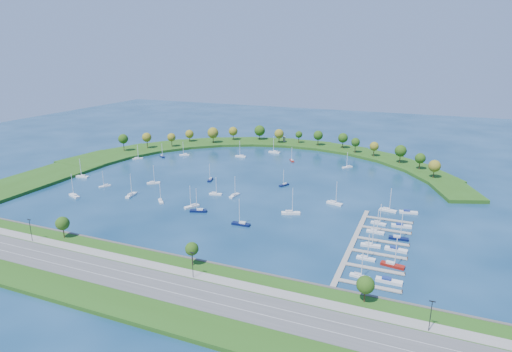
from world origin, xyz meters
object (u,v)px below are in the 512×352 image
at_px(moored_boat_20, 291,212).
at_px(moored_boat_0, 74,195).
at_px(docked_boat_4, 370,245).
at_px(docked_boat_5, 396,249).
at_px(docked_boat_9, 401,226).
at_px(docked_boat_1, 389,281).
at_px(moored_boat_7, 198,210).
at_px(moored_boat_21, 82,176).
at_px(docked_boat_8, 378,223).
at_px(moored_boat_16, 184,155).
at_px(docked_boat_11, 408,212).
at_px(docked_boat_0, 360,275).
at_px(moored_boat_15, 161,201).
at_px(docked_boat_6, 375,231).
at_px(docked_boat_7, 399,238).
at_px(moored_boat_17, 241,156).
at_px(docked_boat_10, 388,210).
at_px(moored_boat_6, 292,160).
at_px(moored_boat_8, 348,167).
at_px(moored_boat_19, 241,223).
at_px(moored_boat_14, 138,158).
at_px(moored_boat_12, 162,156).
at_px(moored_boat_2, 192,206).
at_px(harbor_tower, 284,139).
at_px(moored_boat_18, 234,195).
at_px(moored_boat_13, 335,203).
at_px(moored_boat_11, 131,195).
at_px(moored_boat_5, 284,184).
at_px(docked_boat_3, 392,264).
at_px(moored_boat_3, 105,186).
at_px(moored_boat_10, 274,152).
at_px(docked_boat_2, 366,258).
at_px(moored_boat_4, 210,179).
at_px(moored_boat_1, 153,182).
at_px(moored_boat_9, 215,193).

bearing_deg(moored_boat_20, moored_boat_0, 167.49).
distance_m(moored_boat_0, docked_boat_4, 165.57).
bearing_deg(docked_boat_5, docked_boat_9, 94.59).
distance_m(moored_boat_0, docked_boat_1, 178.18).
distance_m(moored_boat_7, moored_boat_21, 104.16).
xyz_separation_m(docked_boat_1, docked_boat_8, (-10.42, 53.64, 0.16)).
xyz_separation_m(moored_boat_7, moored_boat_16, (-70.87, 101.20, -0.05)).
height_order(moored_boat_0, moored_boat_21, moored_boat_0).
bearing_deg(docked_boat_11, docked_boat_0, -108.63).
height_order(moored_boat_15, docked_boat_6, docked_boat_6).
bearing_deg(docked_boat_7, docked_boat_4, -133.94).
height_order(moored_boat_17, docked_boat_10, moored_boat_17).
height_order(moored_boat_6, moored_boat_8, moored_boat_8).
height_order(docked_boat_6, docked_boat_11, docked_boat_6).
xyz_separation_m(moored_boat_17, docked_boat_7, (126.58, -108.84, -0.01)).
height_order(moored_boat_8, moored_boat_19, moored_boat_19).
distance_m(moored_boat_14, docked_boat_1, 226.21).
bearing_deg(moored_boat_12, moored_boat_2, -10.34).
relative_size(moored_boat_7, moored_boat_14, 1.16).
bearing_deg(docked_boat_6, moored_boat_0, -171.48).
relative_size(moored_boat_0, docked_boat_11, 1.43).
relative_size(harbor_tower, docked_boat_8, 0.43).
bearing_deg(moored_boat_18, moored_boat_13, -72.52).
xyz_separation_m(moored_boat_2, moored_boat_20, (51.60, 10.98, 0.06)).
relative_size(moored_boat_8, docked_boat_0, 1.08).
distance_m(moored_boat_8, moored_boat_18, 98.31).
distance_m(moored_boat_11, docked_boat_1, 152.50).
bearing_deg(docked_boat_11, moored_boat_21, 175.05).
height_order(moored_boat_5, moored_boat_14, moored_boat_14).
relative_size(moored_boat_13, docked_boat_9, 1.40).
bearing_deg(docked_boat_3, moored_boat_0, -176.01).
distance_m(moored_boat_12, moored_boat_18, 110.29).
relative_size(moored_boat_3, docked_boat_0, 0.97).
relative_size(moored_boat_7, moored_boat_10, 0.94).
xyz_separation_m(moored_boat_11, moored_boat_21, (-53.22, 17.93, -0.02)).
xyz_separation_m(moored_boat_14, docked_boat_2, (186.12, -97.23, -0.00)).
distance_m(docked_boat_0, docked_boat_5, 29.58).
distance_m(moored_boat_0, moored_boat_10, 159.29).
height_order(moored_boat_0, docked_boat_10, moored_boat_0).
height_order(moored_boat_4, docked_boat_11, moored_boat_4).
bearing_deg(moored_boat_1, docked_boat_2, -57.07).
bearing_deg(moored_boat_4, moored_boat_16, -149.42).
relative_size(moored_boat_7, moored_boat_20, 0.92).
distance_m(moored_boat_3, moored_boat_9, 70.49).
xyz_separation_m(moored_boat_13, moored_boat_19, (-35.16, -45.43, 0.00)).
xyz_separation_m(moored_boat_8, docked_boat_11, (45.68, -74.99, -0.21)).
distance_m(moored_boat_1, moored_boat_13, 113.08).
relative_size(docked_boat_2, docked_boat_5, 1.17).
distance_m(docked_boat_1, docked_boat_6, 43.89).
relative_size(moored_boat_17, docked_boat_5, 1.36).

